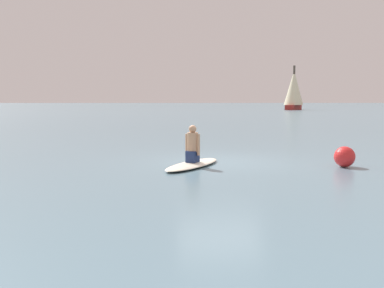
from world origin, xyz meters
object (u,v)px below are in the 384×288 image
(person_paddler, at_px, (193,145))
(sailboat_near_left, at_px, (294,89))
(surfboard, at_px, (193,164))
(buoy_marker, at_px, (345,157))

(person_paddler, bearing_deg, sailboat_near_left, 12.14)
(surfboard, xyz_separation_m, person_paddler, (-0.00, 0.00, 0.53))
(surfboard, height_order, buoy_marker, buoy_marker)
(person_paddler, relative_size, buoy_marker, 1.80)
(sailboat_near_left, distance_m, buoy_marker, 66.15)
(sailboat_near_left, bearing_deg, buoy_marker, 20.47)
(surfboard, relative_size, buoy_marker, 4.72)
(surfboard, distance_m, buoy_marker, 4.21)
(person_paddler, height_order, buoy_marker, person_paddler)
(sailboat_near_left, height_order, buoy_marker, sailboat_near_left)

